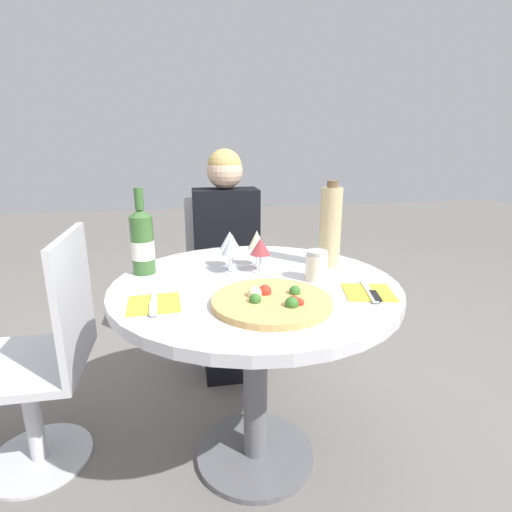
% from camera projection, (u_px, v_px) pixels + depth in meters
% --- Properties ---
extents(ground_plane, '(12.00, 12.00, 0.00)m').
position_uv_depth(ground_plane, '(255.00, 456.00, 1.56)').
color(ground_plane, slate).
rests_on(ground_plane, ground).
extents(dining_table, '(0.97, 0.97, 0.72)m').
position_uv_depth(dining_table, '(255.00, 319.00, 1.40)').
color(dining_table, slate).
rests_on(dining_table, ground_plane).
extents(chair_behind_diner, '(0.42, 0.42, 0.88)m').
position_uv_depth(chair_behind_diner, '(226.00, 281.00, 2.25)').
color(chair_behind_diner, silver).
rests_on(chair_behind_diner, ground_plane).
extents(seated_diner, '(0.33, 0.40, 1.15)m').
position_uv_depth(seated_diner, '(228.00, 272.00, 2.09)').
color(seated_diner, black).
rests_on(seated_diner, ground_plane).
extents(chair_empty_side, '(0.42, 0.42, 0.88)m').
position_uv_depth(chair_empty_side, '(44.00, 361.00, 1.44)').
color(chair_empty_side, silver).
rests_on(chair_empty_side, ground_plane).
extents(pizza_large, '(0.35, 0.35, 0.05)m').
position_uv_depth(pizza_large, '(272.00, 301.00, 1.16)').
color(pizza_large, tan).
rests_on(pizza_large, dining_table).
extents(wine_bottle, '(0.08, 0.08, 0.31)m').
position_uv_depth(wine_bottle, '(142.00, 242.00, 1.42)').
color(wine_bottle, '#38602D').
rests_on(wine_bottle, dining_table).
extents(tall_carafe, '(0.08, 0.08, 0.32)m').
position_uv_depth(tall_carafe, '(330.00, 226.00, 1.50)').
color(tall_carafe, tan).
rests_on(tall_carafe, dining_table).
extents(sugar_shaker, '(0.08, 0.08, 0.10)m').
position_uv_depth(sugar_shaker, '(316.00, 266.00, 1.36)').
color(sugar_shaker, silver).
rests_on(sugar_shaker, dining_table).
extents(wine_glass_front_right, '(0.07, 0.07, 0.12)m').
position_uv_depth(wine_glass_front_right, '(260.00, 247.00, 1.44)').
color(wine_glass_front_right, silver).
rests_on(wine_glass_front_right, dining_table).
extents(wine_glass_front_left, '(0.07, 0.07, 0.14)m').
position_uv_depth(wine_glass_front_left, '(232.00, 245.00, 1.42)').
color(wine_glass_front_left, silver).
rests_on(wine_glass_front_left, dining_table).
extents(wine_glass_back_right, '(0.07, 0.07, 0.14)m').
position_uv_depth(wine_glass_back_right, '(257.00, 241.00, 1.51)').
color(wine_glass_back_right, silver).
rests_on(wine_glass_back_right, dining_table).
extents(wine_glass_back_left, '(0.08, 0.08, 0.14)m').
position_uv_depth(wine_glass_back_left, '(230.00, 241.00, 1.49)').
color(wine_glass_back_left, silver).
rests_on(wine_glass_back_left, dining_table).
extents(place_setting_left, '(0.16, 0.19, 0.01)m').
position_uv_depth(place_setting_left, '(154.00, 304.00, 1.17)').
color(place_setting_left, yellow).
rests_on(place_setting_left, dining_table).
extents(place_setting_right, '(0.18, 0.19, 0.01)m').
position_uv_depth(place_setting_right, '(369.00, 292.00, 1.26)').
color(place_setting_right, yellow).
rests_on(place_setting_right, dining_table).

